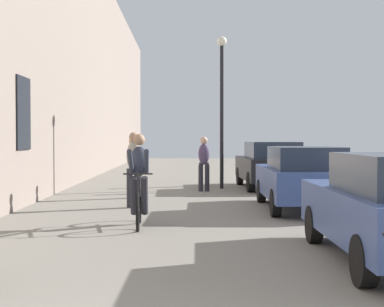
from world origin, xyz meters
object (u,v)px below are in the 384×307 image
(cyclist_on_bicycle, at_px, (139,182))
(street_lamp, at_px, (222,92))
(pedestrian_near, at_px, (134,165))
(pedestrian_furthest, at_px, (204,159))
(parked_car_third, at_px, (270,164))
(parked_car_second, at_px, (302,177))
(pedestrian_far, at_px, (204,161))
(pedestrian_mid, at_px, (133,164))

(cyclist_on_bicycle, bearing_deg, street_lamp, 75.13)
(pedestrian_near, relative_size, pedestrian_furthest, 1.08)
(parked_car_third, bearing_deg, pedestrian_near, -128.15)
(cyclist_on_bicycle, xyz_separation_m, parked_car_second, (3.53, 2.30, -0.06))
(pedestrian_furthest, bearing_deg, pedestrian_far, -92.17)
(pedestrian_near, height_order, street_lamp, street_lamp)
(pedestrian_far, height_order, street_lamp, street_lamp)
(pedestrian_near, xyz_separation_m, street_lamp, (2.40, 5.05, 2.11))
(cyclist_on_bicycle, relative_size, parked_car_second, 0.43)
(parked_car_second, bearing_deg, pedestrian_far, 114.38)
(pedestrian_furthest, distance_m, parked_car_third, 2.32)
(pedestrian_near, bearing_deg, parked_car_second, -6.71)
(pedestrian_mid, distance_m, parked_car_third, 5.09)
(street_lamp, bearing_deg, pedestrian_mid, -131.82)
(pedestrian_far, bearing_deg, street_lamp, 57.38)
(pedestrian_far, bearing_deg, parked_car_third, 23.58)
(pedestrian_mid, relative_size, pedestrian_far, 0.99)
(pedestrian_near, xyz_separation_m, pedestrian_mid, (-0.21, 2.13, -0.07))
(pedestrian_near, bearing_deg, pedestrian_furthest, 72.81)
(pedestrian_far, distance_m, street_lamp, 2.44)
(pedestrian_mid, relative_size, parked_car_third, 0.39)
(pedestrian_near, xyz_separation_m, pedestrian_furthest, (1.87, 6.04, -0.07))
(cyclist_on_bicycle, bearing_deg, pedestrian_far, 77.95)
(pedestrian_far, relative_size, parked_car_second, 0.41)
(pedestrian_far, xyz_separation_m, street_lamp, (0.61, 0.95, 2.16))
(cyclist_on_bicycle, distance_m, pedestrian_mid, 4.92)
(pedestrian_mid, xyz_separation_m, street_lamp, (2.61, 2.92, 2.18))
(pedestrian_furthest, distance_m, street_lamp, 2.45)
(pedestrian_near, relative_size, parked_car_third, 0.41)
(pedestrian_mid, bearing_deg, pedestrian_near, -84.40)
(street_lamp, height_order, parked_car_second, street_lamp)
(cyclist_on_bicycle, relative_size, parked_car_third, 0.41)
(pedestrian_far, distance_m, parked_car_third, 2.37)
(street_lamp, relative_size, parked_car_third, 1.15)
(pedestrian_far, xyz_separation_m, parked_car_second, (2.06, -4.55, -0.20))
(pedestrian_mid, distance_m, pedestrian_furthest, 4.42)
(pedestrian_furthest, bearing_deg, parked_car_second, -72.96)
(pedestrian_mid, height_order, pedestrian_far, pedestrian_far)
(parked_car_second, bearing_deg, pedestrian_furthest, 107.04)
(pedestrian_far, relative_size, pedestrian_furthest, 1.02)
(street_lamp, bearing_deg, pedestrian_near, -115.45)
(pedestrian_far, distance_m, parked_car_second, 5.00)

